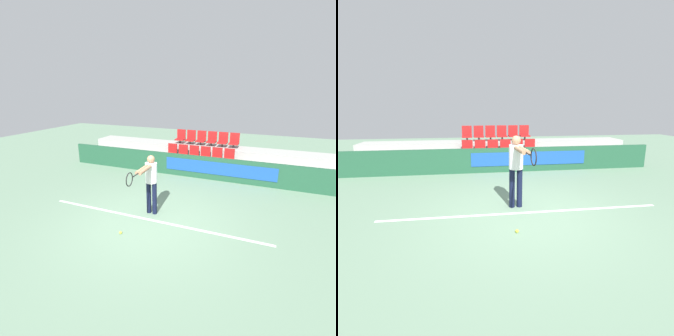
{
  "view_description": "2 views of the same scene",
  "coord_description": "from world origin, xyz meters",
  "views": [
    {
      "loc": [
        2.88,
        -5.43,
        3.4
      ],
      "look_at": [
        -0.24,
        1.97,
        0.9
      ],
      "focal_mm": 28.0,
      "sensor_mm": 36.0,
      "label": 1
    },
    {
      "loc": [
        -1.21,
        -5.15,
        2.3
      ],
      "look_at": [
        -0.18,
        1.77,
        0.66
      ],
      "focal_mm": 28.0,
      "sensor_mm": 36.0,
      "label": 2
    }
  ],
  "objects": [
    {
      "name": "tennis_player",
      "position": [
        -0.13,
        0.47,
        1.04
      ],
      "size": [
        0.32,
        1.57,
        1.67
      ],
      "rotation": [
        0.0,
        0.0,
        0.07
      ],
      "color": "black",
      "rests_on": "ground"
    },
    {
      "name": "tennis_ball",
      "position": [
        -0.34,
        -0.74,
        0.03
      ],
      "size": [
        0.07,
        0.07,
        0.07
      ],
      "color": "#CCDB33",
      "rests_on": "ground"
    },
    {
      "name": "barrier_wall",
      "position": [
        0.03,
        3.94,
        0.44
      ],
      "size": [
        11.13,
        0.14,
        0.88
      ],
      "color": "#1E4C33",
      "rests_on": "ground"
    },
    {
      "name": "stadium_chair_7",
      "position": [
        -0.73,
        5.78,
        1.19
      ],
      "size": [
        0.41,
        0.39,
        0.62
      ],
      "color": "#333333",
      "rests_on": "bleacher_tier_middle"
    },
    {
      "name": "court_baseline",
      "position": [
        0.0,
        0.16,
        0.0
      ],
      "size": [
        6.28,
        0.08,
        0.01
      ],
      "color": "white",
      "rests_on": "ground"
    },
    {
      "name": "stadium_chair_6",
      "position": [
        -1.21,
        5.78,
        1.19
      ],
      "size": [
        0.41,
        0.39,
        0.62
      ],
      "color": "#333333",
      "rests_on": "bleacher_tier_middle"
    },
    {
      "name": "stadium_chair_2",
      "position": [
        -0.24,
        4.7,
        0.73
      ],
      "size": [
        0.41,
        0.39,
        0.62
      ],
      "color": "#333333",
      "rests_on": "bleacher_tier_front"
    },
    {
      "name": "stadium_chair_4",
      "position": [
        0.73,
        4.7,
        0.73
      ],
      "size": [
        0.41,
        0.39,
        0.62
      ],
      "color": "#333333",
      "rests_on": "bleacher_tier_front"
    },
    {
      "name": "bleacher_tier_middle",
      "position": [
        0.0,
        5.65,
        0.46
      ],
      "size": [
        10.73,
        1.08,
        0.91
      ],
      "color": "#9E9E99",
      "rests_on": "ground"
    },
    {
      "name": "bleacher_tier_front",
      "position": [
        0.0,
        4.57,
        0.23
      ],
      "size": [
        10.73,
        1.08,
        0.46
      ],
      "color": "#9E9E99",
      "rests_on": "ground"
    },
    {
      "name": "stadium_chair_9",
      "position": [
        0.24,
        5.78,
        1.19
      ],
      "size": [
        0.41,
        0.39,
        0.62
      ],
      "color": "#333333",
      "rests_on": "bleacher_tier_middle"
    },
    {
      "name": "stadium_chair_1",
      "position": [
        -0.73,
        4.7,
        0.73
      ],
      "size": [
        0.41,
        0.39,
        0.62
      ],
      "color": "#333333",
      "rests_on": "bleacher_tier_front"
    },
    {
      "name": "stadium_chair_11",
      "position": [
        1.21,
        5.78,
        1.19
      ],
      "size": [
        0.41,
        0.39,
        0.62
      ],
      "color": "#333333",
      "rests_on": "bleacher_tier_middle"
    },
    {
      "name": "stadium_chair_3",
      "position": [
        0.24,
        4.7,
        0.73
      ],
      "size": [
        0.41,
        0.39,
        0.62
      ],
      "color": "#333333",
      "rests_on": "bleacher_tier_front"
    },
    {
      "name": "ground_plane",
      "position": [
        0.0,
        0.0,
        0.0
      ],
      "size": [
        30.0,
        30.0,
        0.0
      ],
      "primitive_type": "plane",
      "color": "slate"
    },
    {
      "name": "stadium_chair_10",
      "position": [
        0.73,
        5.78,
        1.19
      ],
      "size": [
        0.41,
        0.39,
        0.62
      ],
      "color": "#333333",
      "rests_on": "bleacher_tier_middle"
    },
    {
      "name": "stadium_chair_5",
      "position": [
        1.21,
        4.7,
        0.73
      ],
      "size": [
        0.41,
        0.39,
        0.62
      ],
      "color": "#333333",
      "rests_on": "bleacher_tier_front"
    },
    {
      "name": "stadium_chair_0",
      "position": [
        -1.21,
        4.7,
        0.73
      ],
      "size": [
        0.41,
        0.39,
        0.62
      ],
      "color": "#333333",
      "rests_on": "bleacher_tier_front"
    },
    {
      "name": "stadium_chair_8",
      "position": [
        -0.24,
        5.78,
        1.19
      ],
      "size": [
        0.41,
        0.39,
        0.62
      ],
      "color": "#333333",
      "rests_on": "bleacher_tier_middle"
    }
  ]
}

